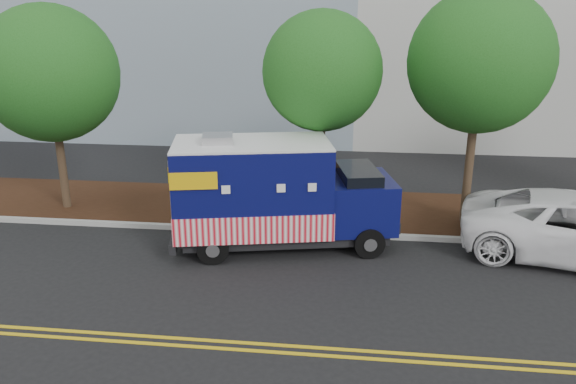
# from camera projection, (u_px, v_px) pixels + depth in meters

# --- Properties ---
(ground) EXTENTS (120.00, 120.00, 0.00)m
(ground) POSITION_uv_depth(u_px,v_px,m) (277.00, 253.00, 15.63)
(ground) COLOR black
(ground) RESTS_ON ground
(curb) EXTENTS (120.00, 0.18, 0.15)m
(curb) POSITION_uv_depth(u_px,v_px,m) (283.00, 232.00, 16.92)
(curb) COLOR #9E9E99
(curb) RESTS_ON ground
(mulch_strip) EXTENTS (120.00, 4.00, 0.15)m
(mulch_strip) POSITION_uv_depth(u_px,v_px,m) (291.00, 208.00, 18.90)
(mulch_strip) COLOR black
(mulch_strip) RESTS_ON ground
(centerline_near) EXTENTS (120.00, 0.10, 0.01)m
(centerline_near) POSITION_uv_depth(u_px,v_px,m) (247.00, 343.00, 11.43)
(centerline_near) COLOR gold
(centerline_near) RESTS_ON ground
(centerline_far) EXTENTS (120.00, 0.10, 0.01)m
(centerline_far) POSITION_uv_depth(u_px,v_px,m) (245.00, 350.00, 11.19)
(centerline_far) COLOR gold
(centerline_far) RESTS_ON ground
(tree_a) EXTENTS (4.27, 4.27, 6.68)m
(tree_a) POSITION_uv_depth(u_px,v_px,m) (50.00, 74.00, 17.50)
(tree_a) COLOR #38281C
(tree_a) RESTS_ON ground
(tree_b) EXTENTS (3.55, 3.55, 6.51)m
(tree_b) POSITION_uv_depth(u_px,v_px,m) (322.00, 72.00, 16.50)
(tree_b) COLOR #38281C
(tree_b) RESTS_ON ground
(tree_c) EXTENTS (4.14, 4.14, 7.12)m
(tree_c) POSITION_uv_depth(u_px,v_px,m) (480.00, 62.00, 16.10)
(tree_c) COLOR #38281C
(tree_c) RESTS_ON ground
(sign_post) EXTENTS (0.06, 0.06, 2.40)m
(sign_post) POSITION_uv_depth(u_px,v_px,m) (189.00, 187.00, 17.49)
(sign_post) COLOR #473828
(sign_post) RESTS_ON ground
(food_truck) EXTENTS (6.54, 3.49, 3.28)m
(food_truck) POSITION_uv_depth(u_px,v_px,m) (272.00, 197.00, 15.67)
(food_truck) COLOR black
(food_truck) RESTS_ON ground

